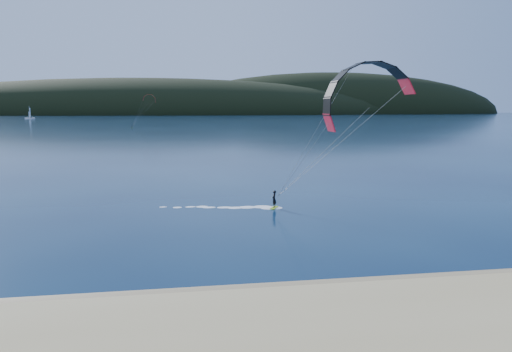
# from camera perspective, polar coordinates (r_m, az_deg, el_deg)

# --- Properties ---
(ground) EXTENTS (1800.00, 1800.00, 0.00)m
(ground) POSITION_cam_1_polar(r_m,az_deg,el_deg) (18.64, -10.17, -20.37)
(ground) COLOR #061631
(ground) RESTS_ON ground
(wet_sand) EXTENTS (220.00, 2.50, 0.10)m
(wet_sand) POSITION_cam_1_polar(r_m,az_deg,el_deg) (22.67, -9.92, -14.80)
(wet_sand) COLOR #8C7351
(wet_sand) RESTS_ON ground
(headland) EXTENTS (1200.00, 310.00, 140.00)m
(headland) POSITION_cam_1_polar(r_m,az_deg,el_deg) (761.69, -8.89, 7.61)
(headland) COLOR black
(headland) RESTS_ON ground
(kitesurfer_near) EXTENTS (21.26, 8.10, 12.80)m
(kitesurfer_near) POSITION_cam_1_polar(r_m,az_deg,el_deg) (37.66, 13.10, 7.71)
(kitesurfer_near) COLOR #A5DE1A
(kitesurfer_near) RESTS_ON ground
(kitesurfer_far) EXTENTS (11.82, 4.81, 14.70)m
(kitesurfer_far) POSITION_cam_1_polar(r_m,az_deg,el_deg) (216.49, -13.14, 9.04)
(kitesurfer_far) COLOR #A5DE1A
(kitesurfer_far) RESTS_ON ground
(sailboat) EXTENTS (7.73, 5.09, 11.23)m
(sailboat) POSITION_cam_1_polar(r_m,az_deg,el_deg) (444.19, -26.24, 6.48)
(sailboat) COLOR white
(sailboat) RESTS_ON ground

